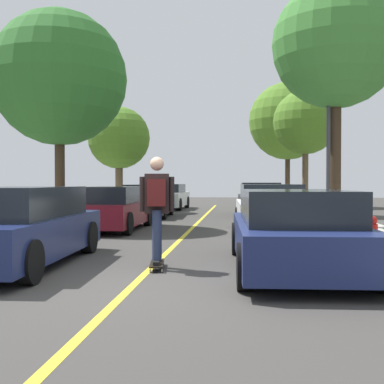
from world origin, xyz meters
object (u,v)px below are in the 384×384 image
(parked_car_right_near, at_px, (270,208))
(street_tree_left_near, at_px, (119,138))
(parked_car_left_nearest, at_px, (17,226))
(streetlamp, at_px, (329,114))
(street_tree_right_nearest, at_px, (336,45))
(parked_car_left_farthest, at_px, (168,197))
(fire_hydrant, at_px, (372,235))
(skateboard, at_px, (157,263))
(parked_car_left_far, at_px, (147,201))
(street_tree_left_nearest, at_px, (59,78))
(parked_car_right_far, at_px, (260,200))
(parked_car_right_nearest, at_px, (294,231))
(skateboarder, at_px, (157,203))
(parked_car_left_near, at_px, (112,208))
(street_tree_right_far, at_px, (288,121))
(street_tree_right_near, at_px, (305,123))

(parked_car_right_near, xyz_separation_m, street_tree_left_near, (-6.71, 8.85, 2.90))
(parked_car_left_nearest, xyz_separation_m, streetlamp, (6.48, 6.69, 2.80))
(street_tree_right_nearest, bearing_deg, parked_car_left_farthest, 121.48)
(fire_hydrant, relative_size, skateboard, 0.81)
(parked_car_left_far, distance_m, street_tree_left_nearest, 6.55)
(parked_car_left_far, xyz_separation_m, parked_car_right_far, (4.73, 1.23, 0.01))
(parked_car_right_nearest, relative_size, skateboarder, 2.65)
(parked_car_left_near, bearing_deg, street_tree_left_nearest, 154.89)
(parked_car_right_nearest, xyz_separation_m, street_tree_right_far, (1.99, 21.26, 4.44))
(skateboard, relative_size, skateboarder, 0.49)
(parked_car_left_nearest, distance_m, parked_car_right_near, 7.81)
(parked_car_left_nearest, relative_size, parked_car_right_nearest, 0.98)
(street_tree_right_near, bearing_deg, parked_car_right_near, -105.29)
(fire_hydrant, bearing_deg, parked_car_left_nearest, -171.30)
(parked_car_left_farthest, xyz_separation_m, fire_hydrant, (6.23, -16.86, -0.18))
(parked_car_left_far, distance_m, skateboard, 12.26)
(parked_car_right_far, xyz_separation_m, street_tree_left_near, (-6.71, 1.92, 2.89))
(parked_car_left_farthest, distance_m, street_tree_right_far, 8.75)
(parked_car_right_nearest, xyz_separation_m, street_tree_left_near, (-6.72, 15.06, 2.94))
(street_tree_right_far, bearing_deg, street_tree_left_nearest, -121.83)
(parked_car_left_near, xyz_separation_m, skateboard, (2.47, -6.39, -0.57))
(parked_car_left_nearest, relative_size, parked_car_left_near, 1.05)
(fire_hydrant, relative_size, skateboarder, 0.40)
(parked_car_left_far, relative_size, street_tree_right_far, 0.57)
(parked_car_right_far, relative_size, skateboard, 4.96)
(parked_car_right_far, bearing_deg, street_tree_left_nearest, -138.72)
(parked_car_left_nearest, bearing_deg, street_tree_left_near, 97.52)
(parked_car_right_far, height_order, street_tree_right_near, street_tree_right_near)
(fire_hydrant, height_order, streetlamp, streetlamp)
(parked_car_right_far, xyz_separation_m, street_tree_right_near, (1.99, 0.35, 3.37))
(parked_car_right_far, height_order, skateboard, parked_car_right_far)
(street_tree_right_near, bearing_deg, street_tree_left_nearest, -144.33)
(street_tree_right_far, height_order, streetlamp, street_tree_right_far)
(parked_car_right_far, relative_size, skateboarder, 2.42)
(street_tree_right_far, bearing_deg, street_tree_right_nearest, -90.00)
(streetlamp, bearing_deg, street_tree_right_far, 89.06)
(parked_car_right_near, height_order, street_tree_right_near, street_tree_right_near)
(parked_car_left_nearest, distance_m, street_tree_right_nearest, 10.76)
(parked_car_left_farthest, bearing_deg, street_tree_right_nearest, -58.52)
(parked_car_right_far, relative_size, street_tree_left_near, 0.86)
(parked_car_right_nearest, bearing_deg, street_tree_right_nearest, 73.82)
(fire_hydrant, height_order, skateboarder, skateboarder)
(street_tree_right_far, relative_size, skateboard, 8.44)
(street_tree_left_nearest, height_order, street_tree_left_near, street_tree_left_nearest)
(parked_car_right_near, height_order, parked_car_right_far, parked_car_right_far)
(street_tree_right_nearest, bearing_deg, street_tree_right_far, 90.00)
(parked_car_right_near, xyz_separation_m, skateboarder, (-2.25, -6.33, 0.42))
(parked_car_right_near, height_order, skateboard, parked_car_right_near)
(street_tree_right_far, bearing_deg, fire_hydrant, -91.38)
(street_tree_left_near, bearing_deg, parked_car_right_near, -52.80)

